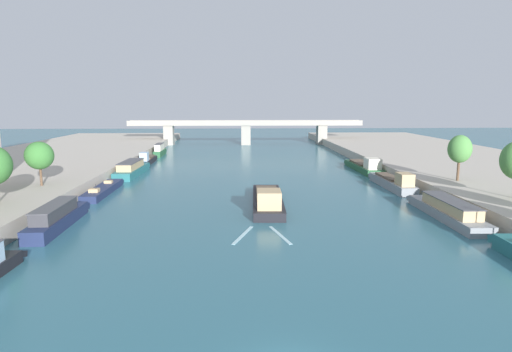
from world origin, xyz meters
The scene contains 15 objects.
quay_left centered at (-41.36, 55.00, 0.95)m, with size 36.00×170.00×1.90m, color #B7AD9E.
quay_right centered at (41.36, 55.00, 0.95)m, with size 36.00×170.00×1.90m, color #B7AD9E.
barge_midriver centered at (1.28, 34.10, 0.88)m, with size 4.22×17.60×3.01m.
wake_behind_barge centered at (-0.12, 22.29, 0.01)m, with size 5.60×5.99×0.03m.
moored_boat_left_upstream centered at (-21.04, 25.78, 1.09)m, with size 2.62×13.54×2.60m.
moored_boat_left_near centered at (-21.60, 43.06, 0.51)m, with size 2.40×14.21×2.07m.
moored_boat_left_second centered at (-21.31, 58.86, 1.08)m, with size 3.48×15.01×2.58m.
moored_boat_left_downstream centered at (-21.55, 73.65, 0.83)m, with size 2.43×12.37×2.78m.
moored_boat_left_lone centered at (-21.44, 87.75, 1.23)m, with size 1.84×10.19×2.95m.
moored_boat_right_far centered at (20.87, 27.57, 0.96)m, with size 2.82×15.98×2.30m.
moored_boat_right_near centered at (20.92, 45.00, 0.93)m, with size 2.71×14.97×2.99m.
moored_boat_right_midway centered at (21.54, 61.97, 0.89)m, with size 3.58×16.38×2.98m.
tree_left_third centered at (-28.39, 39.17, 5.90)m, with size 3.63×3.63×5.84m.
tree_right_midway centered at (28.53, 40.61, 6.36)m, with size 3.21×3.21×6.42m.
bridge_far centered at (0.00, 114.83, 4.83)m, with size 70.72×4.40×7.40m.
Camera 1 is at (-2.33, -18.59, 12.77)m, focal length 30.58 mm.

